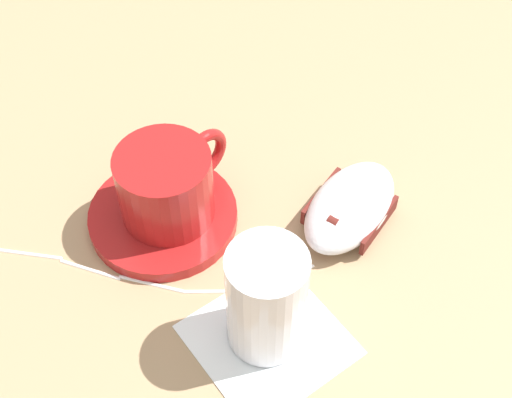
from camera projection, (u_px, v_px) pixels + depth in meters
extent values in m
plane|color=#9E7F5B|center=(251.00, 242.00, 0.62)|extent=(3.00, 3.00, 0.00)
cylinder|color=maroon|center=(163.00, 216.00, 0.63)|extent=(0.13, 0.13, 0.01)
cylinder|color=maroon|center=(165.00, 186.00, 0.60)|extent=(0.08, 0.08, 0.07)
torus|color=maroon|center=(204.00, 154.00, 0.62)|extent=(0.05, 0.04, 0.05)
ellipsoid|color=silver|center=(350.00, 207.00, 0.63)|extent=(0.13, 0.12, 0.04)
cylinder|color=#591E19|center=(333.00, 223.00, 0.60)|extent=(0.01, 0.01, 0.01)
cube|color=#591E19|center=(379.00, 225.00, 0.62)|extent=(0.05, 0.05, 0.02)
cube|color=#591E19|center=(321.00, 195.00, 0.64)|extent=(0.05, 0.05, 0.02)
cylinder|color=white|center=(283.00, 278.00, 0.60)|extent=(0.06, 0.02, 0.00)
cylinder|color=white|center=(218.00, 291.00, 0.59)|extent=(0.06, 0.01, 0.00)
cylinder|color=white|center=(152.00, 283.00, 0.59)|extent=(0.05, 0.03, 0.00)
cylinder|color=white|center=(90.00, 267.00, 0.61)|extent=(0.05, 0.03, 0.00)
cylinder|color=white|center=(29.00, 253.00, 0.61)|extent=(0.05, 0.02, 0.00)
sphere|color=white|center=(313.00, 265.00, 0.61)|extent=(0.00, 0.00, 0.00)
sphere|color=white|center=(253.00, 290.00, 0.59)|extent=(0.00, 0.00, 0.00)
sphere|color=white|center=(184.00, 291.00, 0.59)|extent=(0.00, 0.00, 0.00)
sphere|color=white|center=(120.00, 276.00, 0.60)|extent=(0.00, 0.00, 0.00)
sphere|color=white|center=(60.00, 257.00, 0.61)|extent=(0.00, 0.00, 0.00)
cube|color=white|center=(268.00, 339.00, 0.56)|extent=(0.15, 0.15, 0.00)
cylinder|color=silver|center=(266.00, 299.00, 0.53)|extent=(0.06, 0.06, 0.10)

